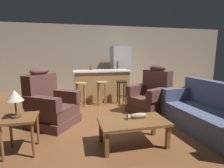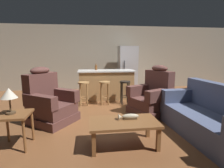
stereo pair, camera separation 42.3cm
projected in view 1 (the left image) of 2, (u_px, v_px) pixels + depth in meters
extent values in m
plane|color=brown|center=(111.00, 112.00, 4.47)|extent=(12.00, 12.00, 0.00)
cube|color=#A89E89|center=(94.00, 58.00, 7.23)|extent=(12.00, 0.05, 2.60)
cube|color=brown|center=(133.00, 122.00, 2.82)|extent=(1.10, 0.60, 0.04)
cube|color=brown|center=(107.00, 145.00, 2.51)|extent=(0.06, 0.06, 0.38)
cube|color=brown|center=(168.00, 137.00, 2.74)|extent=(0.06, 0.06, 0.38)
cube|color=brown|center=(101.00, 131.00, 2.97)|extent=(0.06, 0.06, 0.38)
cube|color=brown|center=(154.00, 125.00, 3.20)|extent=(0.06, 0.06, 0.38)
cube|color=#4C3823|center=(139.00, 118.00, 2.91)|extent=(0.22, 0.07, 0.01)
ellipsoid|color=tan|center=(139.00, 116.00, 2.90)|extent=(0.28, 0.09, 0.09)
cone|color=tan|center=(129.00, 116.00, 2.86)|extent=(0.06, 0.10, 0.10)
cube|color=#4C5675|center=(207.00, 127.00, 3.32)|extent=(0.95, 1.95, 0.20)
cube|color=#4C5675|center=(208.00, 117.00, 3.28)|extent=(0.95, 1.95, 0.22)
cube|color=#4C5675|center=(223.00, 96.00, 3.31)|extent=(0.31, 1.91, 0.52)
cube|color=#4C5675|center=(179.00, 94.00, 4.04)|extent=(0.85, 0.25, 0.28)
cube|color=brown|center=(54.00, 120.00, 3.68)|extent=(1.17, 1.17, 0.18)
cube|color=brown|center=(54.00, 111.00, 3.65)|extent=(1.09, 1.08, 0.24)
cube|color=brown|center=(41.00, 89.00, 3.68)|extent=(0.63, 0.76, 0.64)
ellipsoid|color=brown|center=(40.00, 71.00, 3.61)|extent=(0.48, 0.53, 0.16)
cube|color=brown|center=(64.00, 96.00, 3.90)|extent=(0.76, 0.61, 0.26)
cube|color=brown|center=(42.00, 104.00, 3.29)|extent=(0.76, 0.61, 0.26)
cube|color=brown|center=(148.00, 109.00, 4.42)|extent=(1.12, 1.12, 0.18)
cube|color=brown|center=(149.00, 101.00, 4.38)|extent=(1.05, 1.03, 0.24)
cube|color=brown|center=(157.00, 83.00, 4.49)|extent=(0.54, 0.79, 0.64)
ellipsoid|color=brown|center=(158.00, 68.00, 4.43)|extent=(0.44, 0.53, 0.16)
cube|color=brown|center=(160.00, 94.00, 4.08)|extent=(0.80, 0.51, 0.26)
cube|color=brown|center=(139.00, 89.00, 4.58)|extent=(0.80, 0.51, 0.26)
cube|color=brown|center=(20.00, 118.00, 2.57)|extent=(0.48, 0.48, 0.04)
cylinder|color=brown|center=(1.00, 144.00, 2.39)|extent=(0.04, 0.04, 0.52)
cylinder|color=brown|center=(33.00, 141.00, 2.48)|extent=(0.04, 0.04, 0.52)
cylinder|color=brown|center=(11.00, 132.00, 2.77)|extent=(0.04, 0.04, 0.52)
cylinder|color=brown|center=(38.00, 129.00, 2.86)|extent=(0.04, 0.04, 0.52)
cylinder|color=#4C3823|center=(17.00, 116.00, 2.56)|extent=(0.14, 0.14, 0.03)
cylinder|color=#4C3823|center=(16.00, 108.00, 2.54)|extent=(0.02, 0.02, 0.22)
cone|color=beige|center=(14.00, 95.00, 2.50)|extent=(0.24, 0.24, 0.16)
cube|color=#AD7F4C|center=(102.00, 85.00, 5.68)|extent=(1.71, 0.63, 0.91)
cube|color=silver|center=(102.00, 71.00, 5.60)|extent=(1.80, 0.70, 0.04)
cylinder|color=#A87A47|center=(81.00, 83.00, 4.88)|extent=(0.32, 0.32, 0.04)
torus|color=#A87A47|center=(81.00, 98.00, 4.95)|extent=(0.23, 0.23, 0.02)
cylinder|color=#A87A47|center=(78.00, 96.00, 4.82)|extent=(0.04, 0.04, 0.64)
cylinder|color=#A87A47|center=(85.00, 96.00, 4.86)|extent=(0.04, 0.04, 0.64)
cylinder|color=#A87A47|center=(77.00, 94.00, 5.01)|extent=(0.04, 0.04, 0.64)
cylinder|color=#A87A47|center=(84.00, 94.00, 5.06)|extent=(0.04, 0.04, 0.64)
cylinder|color=#A87A47|center=(102.00, 82.00, 5.02)|extent=(0.32, 0.32, 0.04)
torus|color=#A87A47|center=(102.00, 97.00, 5.09)|extent=(0.23, 0.23, 0.02)
cylinder|color=#A87A47|center=(99.00, 95.00, 4.96)|extent=(0.04, 0.04, 0.64)
cylinder|color=#A87A47|center=(106.00, 95.00, 5.00)|extent=(0.04, 0.04, 0.64)
cylinder|color=#A87A47|center=(98.00, 93.00, 5.15)|extent=(0.04, 0.04, 0.64)
cylinder|color=#A87A47|center=(105.00, 93.00, 5.19)|extent=(0.04, 0.04, 0.64)
cylinder|color=black|center=(122.00, 82.00, 5.16)|extent=(0.32, 0.32, 0.04)
torus|color=black|center=(122.00, 96.00, 5.23)|extent=(0.23, 0.23, 0.02)
cylinder|color=black|center=(119.00, 94.00, 5.10)|extent=(0.04, 0.04, 0.64)
cylinder|color=black|center=(126.00, 93.00, 5.14)|extent=(0.04, 0.04, 0.64)
cylinder|color=black|center=(118.00, 92.00, 5.29)|extent=(0.04, 0.04, 0.64)
cylinder|color=black|center=(124.00, 92.00, 5.33)|extent=(0.04, 0.04, 0.64)
cube|color=#B7B7BC|center=(120.00, 69.00, 6.98)|extent=(0.70, 0.66, 1.76)
cylinder|color=#333338|center=(118.00, 67.00, 6.58)|extent=(0.02, 0.02, 0.50)
cylinder|color=brown|center=(91.00, 68.00, 5.65)|extent=(0.08, 0.08, 0.14)
cylinder|color=brown|center=(91.00, 65.00, 5.64)|extent=(0.03, 0.03, 0.06)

